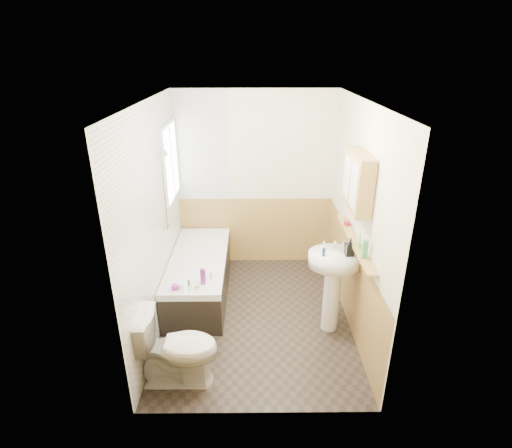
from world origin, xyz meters
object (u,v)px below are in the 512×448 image
object	(u,v)px
sink	(333,276)
toilet	(176,348)
bathtub	(199,275)
medicine_cabinet	(358,181)
pine_shelf	(355,242)

from	to	relation	value
sink	toilet	bearing A→B (deg)	-143.69
bathtub	sink	bearing A→B (deg)	-24.50
bathtub	medicine_cabinet	distance (m)	2.37
bathtub	medicine_cabinet	world-z (taller)	medicine_cabinet
bathtub	sink	xyz separation A→B (m)	(1.57, -0.72, 0.41)
bathtub	sink	size ratio (longest dim) A/B	1.58
bathtub	pine_shelf	world-z (taller)	pine_shelf
bathtub	sink	distance (m)	1.77
toilet	medicine_cabinet	bearing A→B (deg)	-64.39
medicine_cabinet	toilet	bearing A→B (deg)	-154.94
toilet	medicine_cabinet	distance (m)	2.39
toilet	sink	bearing A→B (deg)	-63.49
toilet	medicine_cabinet	world-z (taller)	medicine_cabinet
sink	medicine_cabinet	distance (m)	1.07
pine_shelf	medicine_cabinet	size ratio (longest dim) A/B	2.20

